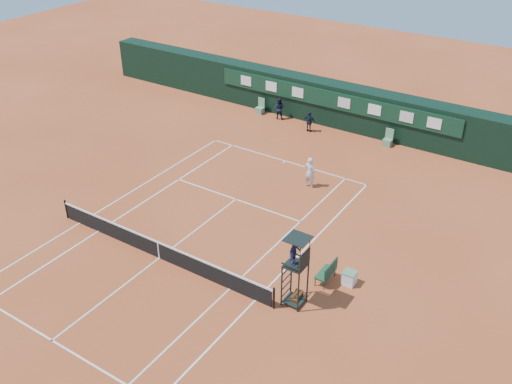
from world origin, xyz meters
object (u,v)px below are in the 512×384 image
tennis_net (159,249)px  umpire_chair (296,257)px  player_bench (328,271)px  cooler (350,278)px  player (310,172)px

tennis_net → umpire_chair: 7.25m
umpire_chair → player_bench: bearing=74.3°
tennis_net → player_bench: size_ratio=10.75×
player_bench → cooler: 1.01m
umpire_chair → player_bench: umpire_chair is taller
tennis_net → umpire_chair: (6.94, 0.77, 1.95)m
tennis_net → cooler: tennis_net is taller
player_bench → player: (-4.77, 7.11, 0.34)m
umpire_chair → player_bench: size_ratio=2.85×
cooler → player: (-5.65, 6.68, 0.61)m
player → player_bench: bearing=124.0°
umpire_chair → cooler: (1.45, 2.47, -2.13)m
umpire_chair → player_bench: 2.82m
player → tennis_net: bearing=74.7°
cooler → player: bearing=130.2°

